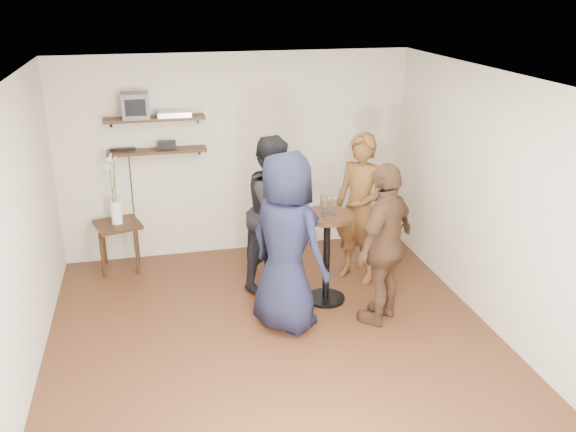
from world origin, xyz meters
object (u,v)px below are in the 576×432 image
object	(u,v)px
drinks_table	(327,246)
person_navy	(287,243)
side_table	(118,231)
crt_monitor	(135,105)
person_dark	(276,213)
person_brown	(385,244)
person_plaid	(360,209)
dvd_deck	(174,114)
radio	(167,145)

from	to	relation	value
drinks_table	person_navy	distance (m)	0.75
side_table	crt_monitor	bearing A→B (deg)	27.52
person_dark	person_brown	world-z (taller)	person_dark
side_table	person_plaid	bearing A→B (deg)	-17.84
side_table	person_navy	distance (m)	2.53
drinks_table	person_dark	xyz separation A→B (m)	(-0.46, 0.53, 0.23)
dvd_deck	person_plaid	world-z (taller)	dvd_deck
drinks_table	side_table	bearing A→B (deg)	149.12
side_table	person_brown	xyz separation A→B (m)	(2.74, -1.90, 0.35)
dvd_deck	person_dark	size ratio (longest dim) A/B	0.22
person_dark	side_table	bearing A→B (deg)	114.29
side_table	person_plaid	distance (m)	2.98
person_dark	person_navy	world-z (taller)	person_navy
person_brown	radio	bearing A→B (deg)	-85.79
side_table	person_dark	size ratio (longest dim) A/B	0.35
side_table	drinks_table	bearing A→B (deg)	-30.88
drinks_table	person_navy	world-z (taller)	person_navy
dvd_deck	person_plaid	xyz separation A→B (m)	(2.03, -1.08, -1.00)
crt_monitor	radio	size ratio (longest dim) A/B	1.45
side_table	person_plaid	world-z (taller)	person_plaid
radio	person_brown	distance (m)	3.00
radio	person_brown	world-z (taller)	person_brown
person_plaid	person_brown	distance (m)	0.99
person_navy	person_dark	bearing A→B (deg)	-43.52
person_navy	crt_monitor	bearing A→B (deg)	-2.95
side_table	person_brown	size ratio (longest dim) A/B	0.36
side_table	person_plaid	size ratio (longest dim) A/B	0.35
person_plaid	person_navy	xyz separation A→B (m)	(-1.09, -0.89, 0.04)
drinks_table	person_plaid	bearing A→B (deg)	40.51
radio	drinks_table	distance (m)	2.39
dvd_deck	side_table	world-z (taller)	dvd_deck
person_dark	person_brown	xyz separation A→B (m)	(0.92, -1.06, -0.04)
side_table	person_brown	distance (m)	3.35
side_table	person_dark	bearing A→B (deg)	-24.62
dvd_deck	person_plaid	size ratio (longest dim) A/B	0.22
dvd_deck	radio	size ratio (longest dim) A/B	1.82
dvd_deck	person_brown	size ratio (longest dim) A/B	0.23
person_plaid	drinks_table	bearing A→B (deg)	-90.00
dvd_deck	side_table	bearing A→B (deg)	-167.39
crt_monitor	dvd_deck	size ratio (longest dim) A/B	0.80
drinks_table	radio	bearing A→B (deg)	136.37
person_brown	dvd_deck	bearing A→B (deg)	-87.44
crt_monitor	person_dark	bearing A→B (deg)	-34.23
crt_monitor	dvd_deck	world-z (taller)	crt_monitor
radio	person_plaid	distance (m)	2.49
radio	side_table	bearing A→B (deg)	-165.28
crt_monitor	person_navy	world-z (taller)	crt_monitor
crt_monitor	person_brown	xyz separation A→B (m)	(2.40, -2.07, -1.15)
person_brown	person_navy	bearing A→B (deg)	-46.36
dvd_deck	person_dark	xyz separation A→B (m)	(1.04, -1.01, -0.99)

